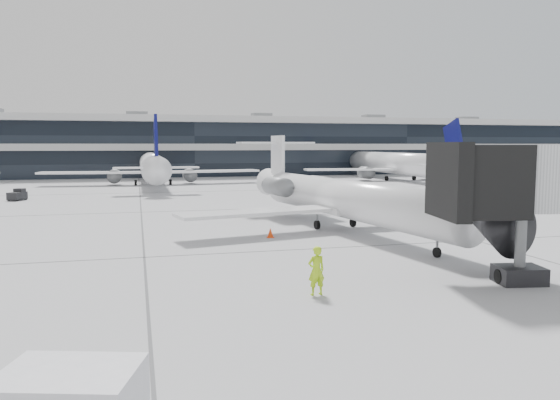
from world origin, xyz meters
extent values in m
plane|color=#9B9B9E|center=(0.00, 0.00, 0.00)|extent=(220.00, 220.00, 0.00)
cube|color=black|center=(0.00, 82.00, 5.00)|extent=(170.00, 22.00, 10.00)
cylinder|color=white|center=(3.65, 5.16, 2.23)|extent=(5.93, 23.38, 2.62)
cone|color=black|center=(5.51, -7.68, 2.23)|extent=(2.98, 3.06, 2.62)
cone|color=white|center=(1.76, 18.20, 2.52)|extent=(2.90, 3.42, 2.48)
cube|color=white|center=(-2.72, 5.21, 1.55)|extent=(10.95, 4.72, 0.21)
cube|color=white|center=(9.74, 7.02, 1.55)|extent=(10.81, 3.30, 0.21)
cylinder|color=slate|center=(0.59, 12.74, 2.62)|extent=(1.91, 3.47, 1.45)
cylinder|color=slate|center=(4.43, 13.30, 2.62)|extent=(1.91, 3.47, 1.45)
cube|color=white|center=(1.84, 17.62, 4.55)|extent=(0.63, 2.53, 4.36)
cube|color=white|center=(1.79, 18.00, 6.10)|extent=(7.12, 2.54, 0.15)
cylinder|color=black|center=(4.97, -3.95, 0.27)|extent=(0.25, 0.56, 0.54)
cylinder|color=black|center=(1.93, 6.87, 0.31)|extent=(0.32, 0.65, 0.62)
cylinder|color=black|center=(4.81, 7.29, 0.31)|extent=(0.32, 0.65, 0.62)
cube|color=black|center=(3.75, -9.35, 4.45)|extent=(3.31, 3.82, 2.97)
cylinder|color=slate|center=(5.52, -9.67, 1.48)|extent=(0.47, 0.47, 2.97)
cube|color=black|center=(5.52, -9.67, 0.37)|extent=(2.14, 1.79, 0.74)
imported|color=#B3ED19|center=(-3.49, -9.18, 0.98)|extent=(0.78, 0.57, 1.97)
cone|color=#FF400D|center=(-2.07, 4.33, 0.32)|extent=(0.41, 0.41, 0.63)
cube|color=#FF400D|center=(-2.07, 4.33, 0.02)|extent=(0.46, 0.46, 0.03)
cube|color=black|center=(-22.71, 33.84, 0.49)|extent=(1.88, 2.27, 0.81)
cube|color=black|center=(-22.52, 34.25, 1.03)|extent=(1.23, 1.14, 0.45)
cylinder|color=black|center=(-22.86, 34.70, 0.20)|extent=(0.31, 0.42, 0.39)
cylinder|color=black|center=(-21.96, 34.28, 0.20)|extent=(0.31, 0.42, 0.39)
cylinder|color=black|center=(-23.46, 33.40, 0.20)|extent=(0.31, 0.42, 0.39)
cylinder|color=black|center=(-22.57, 32.99, 0.20)|extent=(0.31, 0.42, 0.39)
camera|label=1|loc=(-10.25, -29.27, 5.94)|focal=35.00mm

